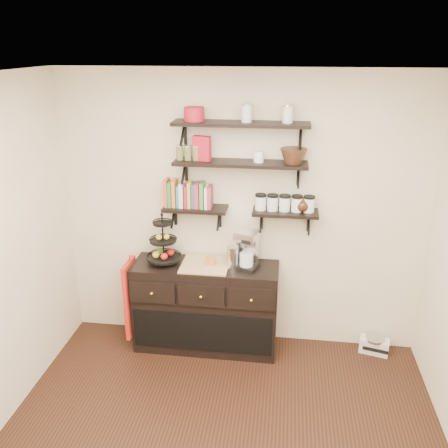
{
  "coord_description": "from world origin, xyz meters",
  "views": [
    {
      "loc": [
        0.41,
        -2.51,
        2.89
      ],
      "look_at": [
        -0.08,
        1.15,
        1.48
      ],
      "focal_mm": 38.0,
      "sensor_mm": 36.0,
      "label": 1
    }
  ],
  "objects_px": {
    "sideboard": "(206,306)",
    "coffee_maker": "(247,250)",
    "fruit_stand": "(164,247)",
    "radio": "(374,345)"
  },
  "relations": [
    {
      "from": "fruit_stand",
      "to": "radio",
      "type": "distance_m",
      "value": 2.3
    },
    {
      "from": "sideboard",
      "to": "coffee_maker",
      "type": "bearing_deg",
      "value": 3.67
    },
    {
      "from": "coffee_maker",
      "to": "radio",
      "type": "height_order",
      "value": "coffee_maker"
    },
    {
      "from": "sideboard",
      "to": "radio",
      "type": "bearing_deg",
      "value": 3.44
    },
    {
      "from": "coffee_maker",
      "to": "sideboard",
      "type": "bearing_deg",
      "value": -157.4
    },
    {
      "from": "sideboard",
      "to": "fruit_stand",
      "type": "height_order",
      "value": "fruit_stand"
    },
    {
      "from": "sideboard",
      "to": "fruit_stand",
      "type": "distance_m",
      "value": 0.73
    },
    {
      "from": "sideboard",
      "to": "radio",
      "type": "xyz_separation_m",
      "value": [
        1.68,
        0.1,
        -0.37
      ]
    },
    {
      "from": "coffee_maker",
      "to": "radio",
      "type": "relative_size",
      "value": 1.23
    },
    {
      "from": "sideboard",
      "to": "fruit_stand",
      "type": "relative_size",
      "value": 2.87
    }
  ]
}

